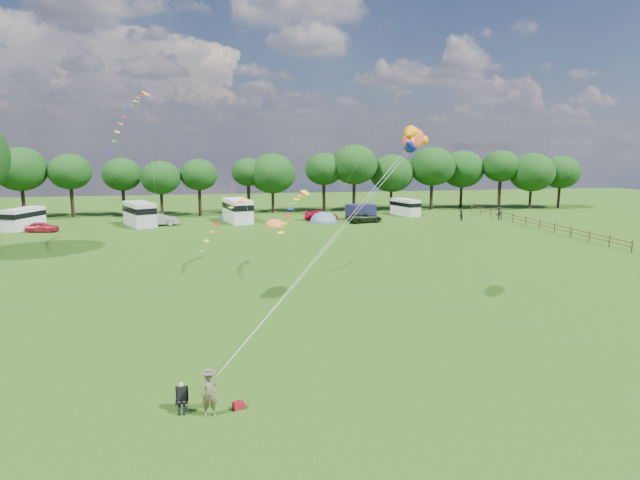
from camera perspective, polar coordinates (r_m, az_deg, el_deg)
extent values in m
plane|color=black|center=(27.94, 3.11, -10.93)|extent=(180.00, 180.00, 0.00)
cylinder|color=black|center=(85.43, -29.06, 3.42)|extent=(0.49, 0.49, 4.21)
ellipsoid|color=#123411|center=(85.12, -29.34, 6.61)|extent=(7.11, 7.11, 6.05)
cylinder|color=black|center=(83.97, -24.92, 3.67)|extent=(0.49, 0.49, 4.25)
ellipsoid|color=#123411|center=(83.68, -25.13, 6.61)|extent=(5.86, 5.86, 4.98)
cylinder|color=black|center=(83.18, -20.20, 3.81)|extent=(0.47, 0.47, 3.90)
ellipsoid|color=#123411|center=(82.89, -20.37, 6.59)|extent=(5.58, 5.58, 4.74)
cylinder|color=black|center=(79.43, -16.51, 3.63)|extent=(0.44, 0.44, 3.56)
ellipsoid|color=#123411|center=(79.13, -16.65, 6.41)|extent=(5.56, 5.56, 4.73)
cylinder|color=black|center=(80.01, -12.69, 3.98)|extent=(0.47, 0.47, 3.95)
ellipsoid|color=#123411|center=(79.71, -12.80, 6.82)|extent=(5.33, 5.33, 4.53)
cylinder|color=black|center=(81.85, -7.62, 4.40)|extent=(0.50, 0.50, 4.33)
ellipsoid|color=#123411|center=(81.57, -7.68, 7.21)|extent=(4.95, 4.95, 4.21)
cylinder|color=black|center=(81.72, -5.05, 4.08)|extent=(0.43, 0.43, 3.31)
ellipsoid|color=#123411|center=(81.39, -5.09, 7.09)|extent=(7.03, 7.03, 5.98)
cylinder|color=black|center=(83.05, 0.42, 4.57)|extent=(0.50, 0.50, 4.36)
ellipsoid|color=#123411|center=(82.76, 0.42, 7.59)|extent=(5.84, 5.84, 4.97)
cylinder|color=black|center=(83.20, 3.65, 4.63)|extent=(0.51, 0.51, 4.55)
ellipsoid|color=#123411|center=(82.89, 3.68, 8.04)|extent=(7.15, 7.15, 6.08)
cylinder|color=black|center=(85.69, 7.58, 4.26)|extent=(0.42, 0.42, 3.21)
ellipsoid|color=#123411|center=(85.38, 7.65, 7.06)|extent=(6.90, 6.90, 5.86)
cylinder|color=black|center=(87.28, 11.79, 4.56)|extent=(0.48, 0.48, 4.17)
ellipsoid|color=#123411|center=(86.98, 11.90, 7.69)|extent=(7.16, 7.16, 6.09)
cylinder|color=black|center=(91.48, 14.80, 4.52)|extent=(0.45, 0.45, 3.66)
ellipsoid|color=#123411|center=(91.19, 14.93, 7.32)|extent=(7.05, 7.05, 5.99)
cylinder|color=black|center=(91.71, 18.58, 4.65)|extent=(0.52, 0.52, 4.65)
ellipsoid|color=#123411|center=(91.44, 18.74, 7.50)|extent=(5.96, 5.96, 5.06)
cylinder|color=black|center=(93.05, 21.51, 4.10)|extent=(0.42, 0.42, 3.19)
ellipsoid|color=#123411|center=(92.77, 21.67, 6.74)|extent=(7.23, 7.23, 6.14)
cylinder|color=black|center=(96.34, 24.11, 4.20)|extent=(0.44, 0.44, 3.52)
ellipsoid|color=#123411|center=(96.08, 24.29, 6.63)|extent=(6.22, 6.22, 5.28)
cylinder|color=#472D19|center=(58.59, 30.33, -0.61)|extent=(0.12, 0.12, 1.20)
cylinder|color=#472D19|center=(60.84, 28.49, -0.11)|extent=(0.12, 0.12, 1.20)
cylinder|color=#472D19|center=(59.65, 29.42, -0.03)|extent=(0.08, 3.00, 0.08)
cylinder|color=#472D19|center=(59.72, 29.39, -0.40)|extent=(0.08, 3.00, 0.08)
cylinder|color=#472D19|center=(63.16, 26.79, 0.35)|extent=(0.12, 0.12, 1.20)
cylinder|color=#472D19|center=(61.94, 27.65, 0.44)|extent=(0.08, 3.00, 0.08)
cylinder|color=#472D19|center=(62.00, 27.62, 0.08)|extent=(0.08, 3.00, 0.08)
cylinder|color=#472D19|center=(65.53, 25.21, 0.79)|extent=(0.12, 0.12, 1.20)
cylinder|color=#472D19|center=(64.29, 26.01, 0.88)|extent=(0.08, 3.00, 0.08)
cylinder|color=#472D19|center=(64.34, 25.98, 0.53)|extent=(0.08, 3.00, 0.08)
cylinder|color=#472D19|center=(67.95, 23.74, 1.19)|extent=(0.12, 0.12, 1.20)
cylinder|color=#472D19|center=(66.68, 24.48, 1.29)|extent=(0.08, 3.00, 0.08)
cylinder|color=#472D19|center=(66.74, 24.46, 0.95)|extent=(0.08, 3.00, 0.08)
cylinder|color=#472D19|center=(70.41, 22.37, 1.56)|extent=(0.12, 0.12, 1.20)
cylinder|color=#472D19|center=(69.13, 23.06, 1.66)|extent=(0.08, 3.00, 0.08)
cylinder|color=#472D19|center=(69.18, 23.04, 1.34)|extent=(0.08, 3.00, 0.08)
cylinder|color=#472D19|center=(72.92, 21.10, 1.91)|extent=(0.12, 0.12, 1.20)
cylinder|color=#472D19|center=(71.61, 21.74, 2.01)|extent=(0.08, 3.00, 0.08)
cylinder|color=#472D19|center=(71.67, 21.72, 1.70)|extent=(0.08, 3.00, 0.08)
cylinder|color=#472D19|center=(75.46, 19.91, 2.23)|extent=(0.12, 0.12, 1.20)
cylinder|color=#472D19|center=(74.14, 20.51, 2.34)|extent=(0.08, 3.00, 0.08)
cylinder|color=#472D19|center=(74.19, 20.49, 2.03)|extent=(0.08, 3.00, 0.08)
cylinder|color=#472D19|center=(78.03, 18.80, 2.53)|extent=(0.12, 0.12, 1.20)
cylinder|color=#472D19|center=(76.70, 19.36, 2.64)|extent=(0.08, 3.00, 0.08)
cylinder|color=#472D19|center=(76.75, 19.34, 2.34)|extent=(0.08, 3.00, 0.08)
cylinder|color=#472D19|center=(80.63, 17.76, 2.81)|extent=(0.12, 0.12, 1.20)
cylinder|color=#472D19|center=(79.29, 18.28, 2.92)|extent=(0.08, 3.00, 0.08)
cylinder|color=#472D19|center=(79.33, 18.27, 2.63)|extent=(0.08, 3.00, 0.08)
cylinder|color=#472D19|center=(83.26, 16.78, 3.07)|extent=(0.12, 0.12, 1.20)
cylinder|color=#472D19|center=(81.91, 17.27, 3.18)|extent=(0.08, 3.00, 0.08)
cylinder|color=#472D19|center=(81.95, 17.26, 2.91)|extent=(0.08, 3.00, 0.08)
cylinder|color=#472D19|center=(85.92, 15.86, 3.31)|extent=(0.12, 0.12, 1.20)
cylinder|color=#472D19|center=(84.55, 16.33, 3.43)|extent=(0.08, 3.00, 0.08)
cylinder|color=#472D19|center=(84.59, 16.31, 3.16)|extent=(0.08, 3.00, 0.08)
imported|color=#BA2135|center=(70.85, -27.54, 1.25)|extent=(3.92, 2.01, 1.25)
imported|color=#989B9F|center=(71.16, -16.80, 2.12)|extent=(4.60, 2.13, 1.57)
imported|color=#AA0028|center=(72.93, 0.14, 2.63)|extent=(4.82, 3.02, 1.34)
imported|color=black|center=(71.11, 4.76, 2.40)|extent=(5.19, 3.16, 1.32)
cube|color=silver|center=(74.31, -29.08, 2.00)|extent=(3.97, 5.62, 2.59)
cube|color=black|center=(74.25, -29.11, 2.40)|extent=(4.05, 5.73, 0.61)
cylinder|color=black|center=(73.21, -29.83, 1.09)|extent=(0.78, 0.52, 0.73)
cylinder|color=black|center=(75.66, -28.23, 1.48)|extent=(0.78, 0.52, 0.73)
cube|color=silver|center=(71.53, -18.68, 2.63)|extent=(4.77, 6.52, 3.00)
cube|color=black|center=(71.46, -18.71, 3.12)|extent=(4.87, 6.66, 0.71)
cylinder|color=black|center=(69.86, -18.20, 1.60)|extent=(0.90, 0.63, 0.84)
cylinder|color=black|center=(73.47, -19.05, 1.94)|extent=(0.90, 0.63, 0.84)
cube|color=silver|center=(72.01, -8.78, 3.11)|extent=(3.96, 6.58, 3.07)
cube|color=black|center=(71.94, -8.80, 3.61)|extent=(4.03, 6.71, 0.73)
cylinder|color=black|center=(70.30, -8.34, 2.05)|extent=(0.91, 0.51, 0.86)
cylinder|color=black|center=(74.00, -9.16, 2.42)|extent=(0.91, 0.51, 0.86)
cube|color=silver|center=(79.38, 9.08, 3.48)|extent=(3.39, 5.14, 2.37)
cube|color=black|center=(79.32, 9.09, 3.82)|extent=(3.46, 5.24, 0.56)
cylinder|color=black|center=(78.31, 9.73, 2.74)|extent=(0.71, 0.44, 0.67)
cylinder|color=black|center=(80.65, 8.42, 2.99)|extent=(0.71, 0.44, 0.67)
ellipsoid|color=orange|center=(67.45, -4.89, 1.44)|extent=(2.38, 2.74, 1.96)
cylinder|color=orange|center=(67.45, -4.89, 1.46)|extent=(2.50, 2.50, 0.08)
ellipsoid|color=#4C6470|center=(70.98, 0.39, 1.90)|extent=(3.62, 4.16, 2.83)
cylinder|color=#4C6470|center=(70.98, 0.39, 1.92)|extent=(3.80, 3.80, 0.08)
cube|color=#181939|center=(73.92, 4.38, 3.00)|extent=(4.12, 3.73, 2.12)
imported|color=brown|center=(21.06, -11.69, -15.86)|extent=(0.67, 0.49, 1.70)
cylinder|color=#99999E|center=(21.74, -15.07, -17.03)|extent=(0.02, 0.02, 0.42)
cylinder|color=#99999E|center=(21.71, -13.98, -17.02)|extent=(0.02, 0.02, 0.42)
cylinder|color=#99999E|center=(22.09, -15.00, -16.57)|extent=(0.02, 0.02, 0.42)
cylinder|color=#99999E|center=(22.07, -13.92, -16.55)|extent=(0.02, 0.02, 0.42)
cube|color=black|center=(21.81, -14.52, -16.30)|extent=(0.47, 0.45, 0.05)
cube|color=black|center=(21.89, -14.51, -15.44)|extent=(0.47, 0.05, 0.50)
cube|color=black|center=(21.72, -14.55, -15.57)|extent=(0.34, 0.22, 0.52)
sphere|color=tan|center=(21.55, -14.59, -14.73)|extent=(0.20, 0.20, 0.20)
cube|color=#A80D1C|center=(21.70, -8.71, -17.03)|extent=(0.47, 0.38, 0.29)
ellipsoid|color=#F34F1A|center=(32.65, 9.92, 10.53)|extent=(2.64, 3.37, 1.85)
ellipsoid|color=#FFFD36|center=(32.65, 9.91, 10.28)|extent=(1.63, 2.11, 1.01)
cone|color=#FF9200|center=(31.28, 9.50, 11.11)|extent=(1.27, 1.39, 0.97)
cone|color=#0914B0|center=(31.27, 9.47, 10.05)|extent=(1.27, 1.39, 0.97)
cone|color=#0914B0|center=(32.76, 9.98, 11.58)|extent=(1.05, 1.00, 0.83)
sphere|color=white|center=(33.80, 9.67, 10.81)|extent=(0.31, 0.31, 0.31)
sphere|color=black|center=(33.89, 9.62, 10.81)|extent=(0.15, 0.15, 0.15)
cube|color=#FFAE34|center=(55.96, -18.11, 14.64)|extent=(0.76, 0.81, 0.39)
cube|color=red|center=(55.49, -18.44, 14.43)|extent=(0.46, 0.63, 0.11)
cube|color=orange|center=(55.01, -18.78, 14.18)|extent=(0.46, 0.63, 0.12)
cube|color=yellow|center=(54.53, -19.12, 13.84)|extent=(0.45, 0.63, 0.13)
cube|color=#198C1E|center=(54.05, -19.47, 13.41)|extent=(0.45, 0.62, 0.14)
cube|color=#0C1EB2|center=(53.57, -19.81, 12.88)|extent=(0.45, 0.62, 0.15)
cube|color=red|center=(53.09, -20.15, 12.26)|extent=(0.44, 0.62, 0.16)
cube|color=orange|center=(52.61, -20.49, 11.54)|extent=(0.44, 0.62, 0.17)
cube|color=yellow|center=(52.14, -20.82, 10.72)|extent=(0.43, 0.61, 0.18)
cube|color=#198C1E|center=(51.69, -21.16, 9.80)|extent=(0.42, 0.61, 0.19)
cube|color=#0C1EB2|center=(51.25, -21.49, 8.77)|extent=(0.42, 0.61, 0.19)
cube|color=yellow|center=(46.00, -7.99, 4.27)|extent=(0.75, 0.77, 0.36)
cube|color=red|center=(45.55, -8.47, 4.06)|extent=(0.50, 0.55, 0.10)
cube|color=orange|center=(45.10, -8.95, 3.80)|extent=(0.49, 0.55, 0.11)
cube|color=yellow|center=(44.67, -9.45, 3.44)|extent=(0.49, 0.55, 0.12)
cube|color=#198C1E|center=(44.25, -9.94, 2.96)|extent=(0.49, 0.55, 0.13)
cube|color=#0C1EB2|center=(43.85, -10.45, 2.37)|extent=(0.48, 0.55, 0.14)
cube|color=red|center=(43.47, -10.96, 1.67)|extent=(0.48, 0.54, 0.15)
cube|color=orange|center=(43.11, -11.47, 0.84)|extent=(0.48, 0.54, 0.16)
cube|color=yellow|center=(42.78, -11.99, -0.10)|extent=(0.47, 0.54, 0.16)
cube|color=#198C1E|center=(42.47, -12.52, -1.16)|extent=(0.47, 0.53, 0.17)
cube|color=yellow|center=(43.53, -1.59, 5.09)|extent=(0.81, 0.79, 0.38)
cube|color=red|center=(42.96, -1.89, 4.92)|extent=(0.59, 0.52, 0.11)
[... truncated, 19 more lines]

